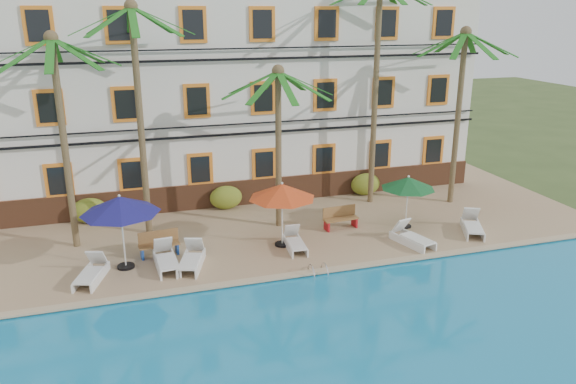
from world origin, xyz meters
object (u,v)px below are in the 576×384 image
object	(u,v)px
palm_b	(138,91)
lounger_a	(91,272)
lounger_b	(166,259)
lounger_c	(192,259)
palm_c	(278,123)
umbrella_red	(282,192)
bench_right	(340,217)
pool_ladder	(318,274)
lounger_e	(412,237)
umbrella_blue	(120,205)
lounger_f	(472,226)
palm_e	(460,92)
lounger_d	(295,242)
palm_a	(60,113)
palm_d	(377,65)
umbrella_green	(408,183)
bench_left	(159,243)

from	to	relation	value
palm_b	lounger_a	bearing A→B (deg)	-119.44
lounger_b	lounger_c	size ratio (longest dim) A/B	0.98
palm_c	umbrella_red	distance (m)	3.10
bench_right	pool_ladder	world-z (taller)	bench_right
lounger_c	bench_right	bearing A→B (deg)	16.52
lounger_b	lounger_e	distance (m)	9.45
umbrella_blue	lounger_f	distance (m)	13.99
palm_b	bench_right	distance (m)	9.60
palm_e	lounger_d	distance (m)	10.61
lounger_c	bench_right	size ratio (longest dim) A/B	1.37
palm_a	palm_d	bearing A→B (deg)	6.40
umbrella_green	umbrella_red	bearing A→B (deg)	-176.65
umbrella_red	lounger_a	xyz separation A→B (m)	(-7.06, -0.95, -1.92)
umbrella_red	lounger_b	size ratio (longest dim) A/B	1.26
lounger_c	lounger_f	distance (m)	11.54
palm_c	palm_e	distance (m)	8.80
umbrella_blue	lounger_b	bearing A→B (deg)	-15.90
lounger_f	pool_ladder	bearing A→B (deg)	-167.15
umbrella_green	lounger_f	size ratio (longest dim) A/B	1.09
lounger_a	lounger_f	bearing A→B (deg)	-0.47
palm_c	lounger_f	distance (m)	9.06
palm_c	lounger_a	size ratio (longest dim) A/B	3.38
bench_right	umbrella_blue	bearing A→B (deg)	-171.54
umbrella_blue	lounger_d	bearing A→B (deg)	-1.74
palm_e	lounger_b	world-z (taller)	palm_e
umbrella_blue	umbrella_red	world-z (taller)	umbrella_blue
umbrella_red	lounger_f	distance (m)	8.19
palm_b	pool_ladder	distance (m)	9.74
palm_d	lounger_d	bearing A→B (deg)	-140.57
lounger_f	bench_right	bearing A→B (deg)	157.14
palm_a	lounger_f	xyz separation A→B (m)	(15.58, -3.41, -4.93)
palm_c	lounger_f	xyz separation A→B (m)	(7.41, -3.17, -4.13)
palm_d	umbrella_blue	xyz separation A→B (m)	(-11.50, -4.08, -4.07)
palm_d	bench_left	bearing A→B (deg)	-162.10
lounger_b	pool_ladder	distance (m)	5.44
palm_c	lounger_b	size ratio (longest dim) A/B	3.29
lounger_a	lounger_c	distance (m)	3.41
lounger_d	palm_c	bearing A→B (deg)	87.61
palm_b	pool_ladder	xyz separation A→B (m)	(5.36, -5.67, -5.82)
lounger_f	palm_e	bearing A→B (deg)	70.11
palm_a	lounger_a	bearing A→B (deg)	-79.13
umbrella_green	lounger_c	bearing A→B (deg)	-172.53
lounger_d	pool_ladder	xyz separation A→B (m)	(0.11, -2.31, -0.27)
palm_a	lounger_a	size ratio (longest dim) A/B	4.06
umbrella_blue	pool_ladder	world-z (taller)	umbrella_blue
palm_c	umbrella_blue	distance (m)	7.14
umbrella_red	lounger_f	xyz separation A→B (m)	(7.89, -1.07, -1.91)
bench_right	lounger_e	bearing A→B (deg)	-50.48
palm_b	umbrella_red	xyz separation A→B (m)	(4.88, -2.91, -3.61)
umbrella_red	umbrella_green	bearing A→B (deg)	3.35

